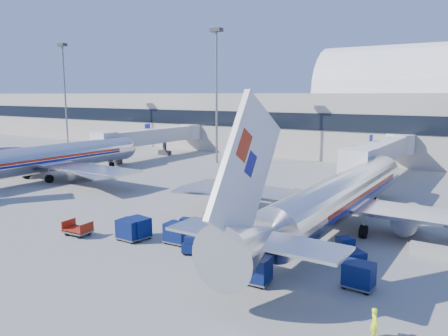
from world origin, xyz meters
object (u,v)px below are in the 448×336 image
Objects in this scene: cart_solo_near at (255,269)px; cart_solo_far at (359,275)px; airliner_mid at (43,159)px; ramp_worker at (374,323)px; jetbridge_near at (384,151)px; tug_right at (348,251)px; tug_left at (188,225)px; cart_train_a at (177,233)px; cart_train_c at (130,229)px; airliner_main at (338,197)px; cart_train_b at (138,227)px; mast_west at (217,76)px; barrier_near at (432,251)px; mast_far_west at (64,80)px; tug_lead at (196,246)px; jetbridge_mid at (157,136)px; cart_open_red at (78,230)px.

cart_solo_near is 1.10× the size of cart_solo_far.
airliner_mid is 23.57× the size of ramp_worker.
jetbridge_near is 33.74m from tug_right.
cart_solo_near reaches higher than cart_solo_far.
ramp_worker reaches higher than tug_left.
cart_train_a is 4.03m from cart_train_c.
airliner_main is 17.99m from cart_train_c.
airliner_main is at bearing 82.64° from cart_solo_near.
cart_train_a is at bearing -17.96° from airliner_mid.
cart_train_b is (-2.48, -3.50, 0.31)m from tug_left.
cart_train_b is at bearing -170.34° from cart_train_a.
barrier_near is (38.00, -28.00, -14.34)m from mast_west.
mast_west reaches higher than cart_solo_far.
mast_west is 52.38m from cart_solo_far.
mast_far_west is 7.53× the size of barrier_near.
mast_far_west reaches higher than cart_solo_near.
cart_solo_far reaches higher than tug_lead.
airliner_mid reaches higher than jetbridge_mid.
tug_right is at bearing -44.26° from mast_west.
cart_open_red is (24.18, -13.51, -2.50)m from airliner_mid.
airliner_main is 17.35m from cart_train_b.
airliner_main is at bearing -40.36° from mast_west.
mast_far_west reaches higher than cart_train_c.
tug_left is 1.06× the size of cart_train_b.
mast_far_west is at bearing 156.52° from cart_solo_far.
airliner_main is at bearing 42.03° from cart_train_c.
cart_train_a reaches higher than cart_open_red.
jetbridge_mid is at bearing 145.44° from cart_solo_far.
tug_lead is at bearing -174.05° from cart_solo_far.
jetbridge_mid reaches higher than cart_train_a.
jetbridge_mid is 59.33m from cart_solo_near.
cart_train_c is at bearing 13.75° from cart_open_red.
cart_train_c reaches higher than cart_train_a.
ramp_worker is at bearing -21.04° from cart_train_a.
mast_far_west is 84.55m from cart_solo_far.
jetbridge_near is 11.82× the size of tug_left.
tug_left is (33.89, -34.14, -3.30)m from jetbridge_mid.
tug_left is 1.10× the size of cart_solo_near.
airliner_mid is 1.65× the size of mast_far_west.
tug_left is (19.49, -33.33, -14.16)m from mast_west.
tug_lead is 1.24× the size of cart_solo_far.
mast_far_west is 8.22× the size of tug_right.
cart_solo_near reaches higher than cart_train_a.
barrier_near is (8.00, -2.51, -2.48)m from airliner_main.
cart_train_a is (32.52, -10.54, -2.02)m from airliner_mid.
mast_far_west is at bearing 160.25° from barrier_near.
jetbridge_mid reaches higher than tug_lead.
tug_right is (5.57, -33.13, -3.18)m from jetbridge_near.
mast_west is (14.40, -0.81, 10.86)m from jetbridge_mid.
tug_right is 16.78m from cart_train_b.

